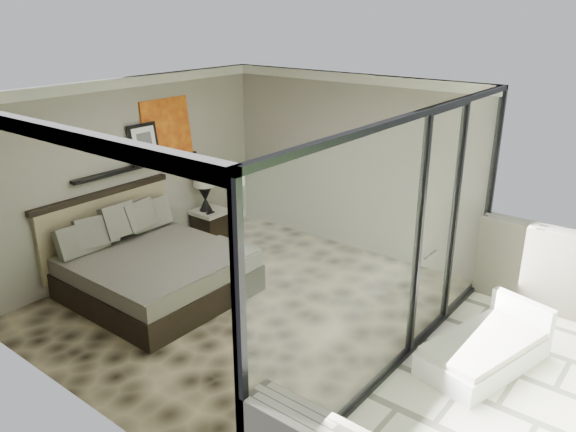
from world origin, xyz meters
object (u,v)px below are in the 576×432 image
Objects in this scene: bed at (152,268)px; nightstand at (210,225)px; lounger at (486,349)px; table_lamp at (205,185)px.

nightstand is at bearing 112.08° from bed.
lounger is (4.97, -0.65, -0.08)m from nightstand.
nightstand is 0.32× the size of lounger.
table_lamp is 5.11m from lounger.
nightstand is at bearing 42.73° from table_lamp.
table_lamp is at bearing -172.67° from lounger.
table_lamp is at bearing 113.74° from bed.
bed is 3.18× the size of table_lamp.
table_lamp is 0.42× the size of lounger.
bed is at bearing -85.84° from nightstand.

